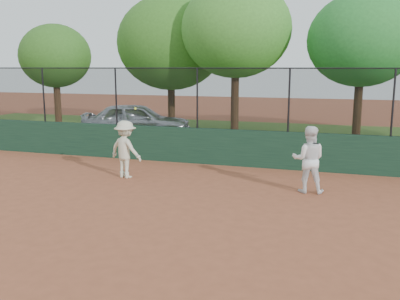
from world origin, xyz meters
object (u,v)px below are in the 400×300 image
(parked_car, at_px, (137,121))
(player_second, at_px, (309,159))
(player_main, at_px, (126,149))
(tree_3, at_px, (362,40))
(tree_1, at_px, (171,43))
(tree_0, at_px, (55,56))
(tree_2, at_px, (236,30))

(parked_car, height_order, player_second, player_second)
(player_main, relative_size, tree_3, 0.34)
(player_second, xyz_separation_m, player_main, (-5.22, -0.02, -0.02))
(player_second, relative_size, tree_1, 0.26)
(parked_car, relative_size, player_main, 2.31)
(tree_0, bearing_deg, parked_car, -17.89)
(player_main, distance_m, tree_0, 11.97)
(tree_2, bearing_deg, parked_car, -157.20)
(player_second, height_order, tree_0, tree_0)
(parked_car, height_order, tree_1, tree_1)
(tree_2, distance_m, tree_3, 5.32)
(tree_1, relative_size, tree_2, 0.96)
(parked_car, distance_m, player_main, 7.16)
(player_main, relative_size, tree_2, 0.30)
(tree_2, bearing_deg, tree_3, -0.33)
(tree_0, distance_m, tree_2, 9.49)
(tree_2, bearing_deg, player_second, -64.81)
(parked_car, xyz_separation_m, player_second, (8.02, -6.57, 0.04))
(parked_car, distance_m, tree_3, 10.17)
(tree_3, bearing_deg, tree_0, 179.93)
(player_main, height_order, tree_1, tree_1)
(parked_car, bearing_deg, tree_1, -28.87)
(player_second, xyz_separation_m, tree_1, (-7.49, 9.57, 3.52))
(parked_car, bearing_deg, tree_2, -86.19)
(player_second, bearing_deg, tree_1, -57.24)
(player_main, height_order, tree_0, tree_0)
(player_second, height_order, player_main, player_main)
(player_second, xyz_separation_m, tree_2, (-3.91, 8.30, 3.97))
(player_second, relative_size, player_main, 0.83)
(parked_car, relative_size, tree_0, 0.90)
(tree_0, xyz_separation_m, tree_2, (9.43, 0.01, 1.08))
(player_main, bearing_deg, tree_0, 134.32)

